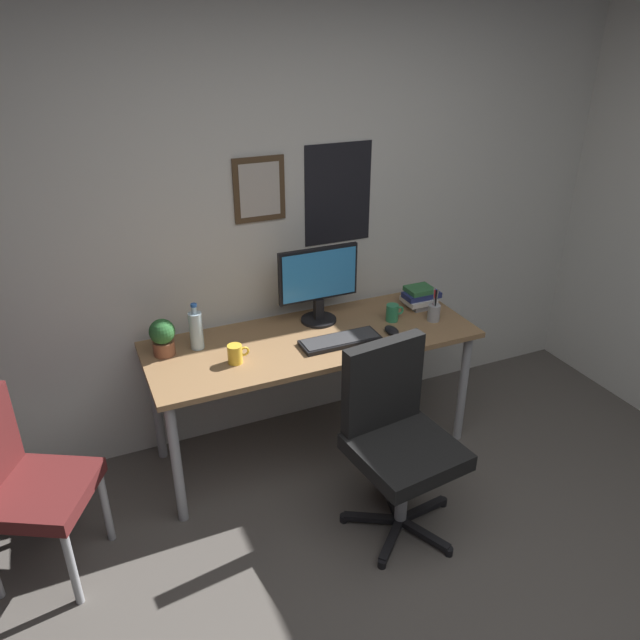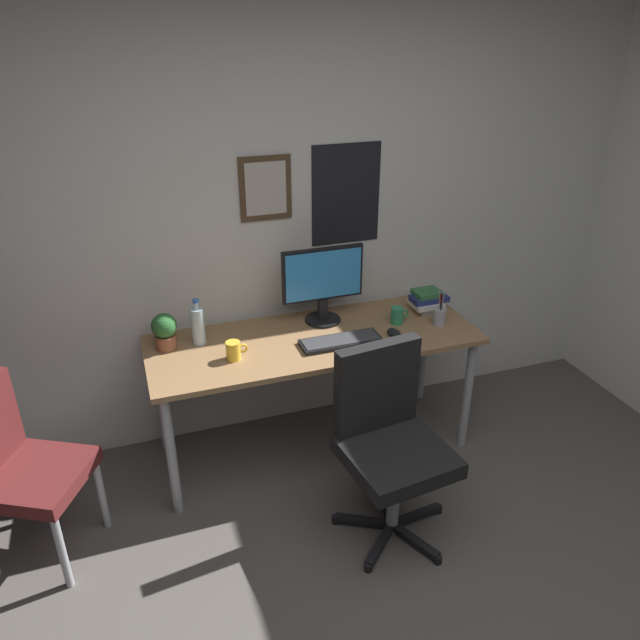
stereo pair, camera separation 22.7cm
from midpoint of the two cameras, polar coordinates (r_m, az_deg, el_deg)
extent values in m
cube|color=silver|center=(3.42, -6.04, 9.67)|extent=(4.40, 0.08, 2.60)
cube|color=#4C3823|center=(3.31, -7.69, 11.92)|extent=(0.28, 0.02, 0.34)
cube|color=beige|center=(3.30, -7.63, 11.88)|extent=(0.22, 0.00, 0.28)
cube|color=black|center=(3.48, -0.22, 11.60)|extent=(0.40, 0.01, 0.56)
cube|color=#936D47|center=(3.30, -2.67, -1.88)|extent=(1.77, 0.66, 0.03)
cylinder|color=#9EA0A5|center=(3.13, -15.27, -12.80)|extent=(0.05, 0.05, 0.70)
cylinder|color=#9EA0A5|center=(3.63, 11.38, -6.27)|extent=(0.05, 0.05, 0.70)
cylinder|color=#9EA0A5|center=(3.56, -16.76, -7.63)|extent=(0.05, 0.05, 0.70)
cylinder|color=#9EA0A5|center=(4.01, 7.12, -2.52)|extent=(0.05, 0.05, 0.70)
cube|color=black|center=(2.93, 5.69, -12.14)|extent=(0.51, 0.51, 0.08)
cube|color=black|center=(2.91, 3.62, -5.96)|extent=(0.43, 0.12, 0.45)
cylinder|color=#9EA0A5|center=(3.09, 5.48, -15.75)|extent=(0.07, 0.07, 0.42)
cube|color=black|center=(3.28, 7.43, -17.12)|extent=(0.28, 0.07, 0.03)
cylinder|color=black|center=(3.36, 9.40, -16.38)|extent=(0.04, 0.04, 0.04)
cube|color=black|center=(3.31, 4.59, -16.41)|extent=(0.09, 0.28, 0.03)
cylinder|color=black|center=(3.42, 3.89, -15.05)|extent=(0.04, 0.04, 0.04)
cube|color=black|center=(3.21, 2.72, -17.95)|extent=(0.26, 0.17, 0.03)
cylinder|color=black|center=(3.23, 0.10, -17.99)|extent=(0.04, 0.04, 0.04)
cube|color=black|center=(3.12, 4.46, -19.74)|extent=(0.23, 0.22, 0.03)
cylinder|color=black|center=(3.04, 3.50, -21.71)|extent=(0.04, 0.04, 0.04)
cube|color=black|center=(3.16, 7.49, -19.18)|extent=(0.15, 0.27, 0.03)
cylinder|color=black|center=(3.12, 9.72, -20.49)|extent=(0.04, 0.04, 0.04)
cube|color=#591E1E|center=(3.04, -26.59, -14.21)|extent=(0.57, 0.57, 0.07)
cylinder|color=#9EA0A5|center=(3.01, -24.20, -20.36)|extent=(0.05, 0.05, 0.41)
cylinder|color=#9EA0A5|center=(3.23, -21.28, -15.92)|extent=(0.05, 0.05, 0.41)
cylinder|color=#9EA0A5|center=(3.39, -26.98, -14.92)|extent=(0.05, 0.05, 0.41)
cylinder|color=black|center=(3.47, -2.00, 0.00)|extent=(0.20, 0.20, 0.01)
cube|color=black|center=(3.44, -2.02, 1.01)|extent=(0.05, 0.04, 0.12)
cube|color=black|center=(3.35, -2.11, 4.28)|extent=(0.46, 0.02, 0.30)
cube|color=#338CD8|center=(3.34, -1.99, 4.16)|extent=(0.43, 0.00, 0.27)
cube|color=black|center=(3.23, -0.12, -1.97)|extent=(0.43, 0.15, 0.02)
cube|color=#38383A|center=(3.23, -0.12, -1.77)|extent=(0.41, 0.13, 0.00)
ellipsoid|color=black|center=(3.33, 4.74, -1.01)|extent=(0.06, 0.11, 0.04)
cylinder|color=silver|center=(3.23, -13.42, -1.01)|extent=(0.07, 0.07, 0.20)
cylinder|color=silver|center=(3.18, -13.64, 0.90)|extent=(0.03, 0.03, 0.04)
cylinder|color=#2659B2|center=(3.17, -13.69, 1.31)|extent=(0.03, 0.03, 0.01)
cylinder|color=#2D8C59|center=(3.46, 4.87, 0.64)|extent=(0.07, 0.07, 0.10)
torus|color=#2D8C59|center=(3.48, 5.56, 0.85)|extent=(0.05, 0.01, 0.05)
cylinder|color=yellow|center=(3.08, -10.01, -3.18)|extent=(0.07, 0.07, 0.10)
torus|color=yellow|center=(3.09, -9.14, -2.93)|extent=(0.05, 0.01, 0.05)
cylinder|color=brown|center=(3.24, -16.25, -2.53)|extent=(0.11, 0.11, 0.07)
sphere|color=#2D6B33|center=(3.20, -16.46, -1.08)|extent=(0.13, 0.13, 0.13)
ellipsoid|color=#287A38|center=(3.22, -17.08, -0.75)|extent=(0.07, 0.08, 0.02)
ellipsoid|color=#287A38|center=(3.22, -16.01, -0.66)|extent=(0.07, 0.08, 0.02)
ellipsoid|color=#287A38|center=(3.16, -16.89, -1.04)|extent=(0.08, 0.07, 0.02)
cylinder|color=#9EA0A5|center=(3.49, 8.71, 0.63)|extent=(0.07, 0.07, 0.09)
cylinder|color=#263FBF|center=(3.46, 8.80, 1.82)|extent=(0.01, 0.01, 0.13)
cylinder|color=red|center=(3.46, 8.72, 1.78)|extent=(0.01, 0.01, 0.13)
cylinder|color=black|center=(3.45, 8.86, 1.73)|extent=(0.01, 0.01, 0.13)
cylinder|color=#9EA0A5|center=(3.46, 8.94, 1.89)|extent=(0.01, 0.03, 0.14)
cylinder|color=#9EA0A5|center=(3.45, 8.72, 1.85)|extent=(0.01, 0.02, 0.14)
cube|color=gray|center=(3.68, 7.56, 1.57)|extent=(0.16, 0.17, 0.03)
cube|color=silver|center=(3.64, 7.41, 1.84)|extent=(0.17, 0.15, 0.03)
cube|color=navy|center=(3.63, 7.66, 2.30)|extent=(0.21, 0.11, 0.03)
cube|color=#33723F|center=(3.63, 7.47, 2.79)|extent=(0.15, 0.13, 0.03)
camera|label=1|loc=(0.11, -92.07, -1.04)|focal=34.44mm
camera|label=2|loc=(0.11, 87.93, 1.04)|focal=34.44mm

